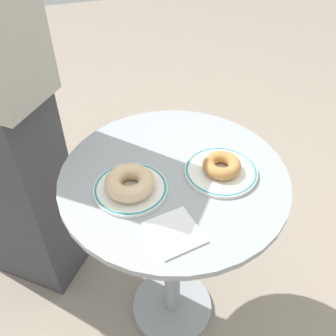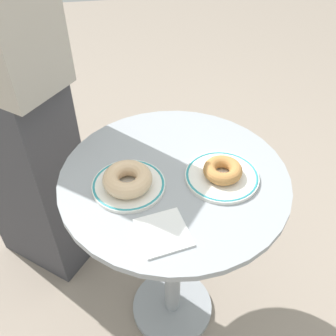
% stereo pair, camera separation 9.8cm
% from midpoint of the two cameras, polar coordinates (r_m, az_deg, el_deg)
% --- Properties ---
extents(ground_plane, '(7.00, 7.00, 0.02)m').
position_cam_midpoint_polar(ground_plane, '(1.58, -1.28, -20.35)').
color(ground_plane, gray).
extents(cafe_table, '(0.61, 0.61, 0.71)m').
position_cam_midpoint_polar(cafe_table, '(1.16, -1.66, -8.89)').
color(cafe_table, '#999EA3').
rests_on(cafe_table, ground).
extents(plate_left, '(0.19, 0.19, 0.01)m').
position_cam_midpoint_polar(plate_left, '(0.97, -8.50, -3.19)').
color(plate_left, white).
rests_on(plate_left, cafe_table).
extents(plate_right, '(0.19, 0.19, 0.01)m').
position_cam_midpoint_polar(plate_right, '(1.01, 5.18, -0.63)').
color(plate_right, white).
rests_on(plate_right, cafe_table).
extents(donut_glazed, '(0.14, 0.14, 0.04)m').
position_cam_midpoint_polar(donut_glazed, '(0.95, -8.69, -2.32)').
color(donut_glazed, '#E0B789').
rests_on(donut_glazed, plate_left).
extents(donut_old_fashioned, '(0.14, 0.14, 0.03)m').
position_cam_midpoint_polar(donut_old_fashioned, '(0.99, 5.25, 0.29)').
color(donut_old_fashioned, '#BC7F42').
rests_on(donut_old_fashioned, plate_right).
extents(paper_napkin, '(0.13, 0.14, 0.01)m').
position_cam_midpoint_polar(paper_napkin, '(0.87, -2.30, -9.75)').
color(paper_napkin, white).
rests_on(paper_napkin, cafe_table).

